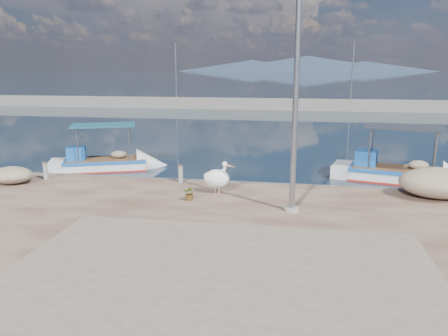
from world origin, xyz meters
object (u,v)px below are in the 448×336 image
boat_left (105,165)px  pelican (218,178)px  lamp_post (296,99)px  bollard_near (181,172)px  boat_right (398,176)px

boat_left → pelican: size_ratio=4.56×
lamp_post → bollard_near: bearing=147.7°
boat_left → pelican: (6.29, -4.74, 0.84)m
bollard_near → lamp_post: bearing=-32.3°
boat_right → bollard_near: size_ratio=8.37×
boat_right → pelican: 8.44m
boat_right → lamp_post: 8.44m
pelican → bollard_near: 2.00m
boat_right → boat_left: bearing=-165.6°
boat_left → bollard_near: (4.68, -3.57, 0.69)m
boat_left → lamp_post: 11.35m
boat_right → bollard_near: 9.25m
pelican → boat_left: bearing=166.7°
boat_right → lamp_post: lamp_post is taller
lamp_post → bollard_near: lamp_post is taller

